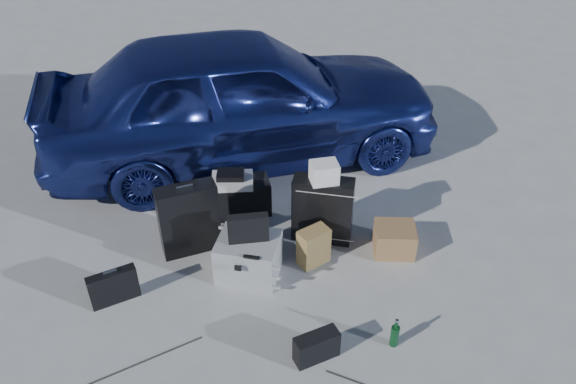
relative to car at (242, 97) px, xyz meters
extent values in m
plane|color=#A7A7A2|center=(-0.06, -2.48, -0.76)|extent=(60.00, 60.00, 0.00)
imported|color=navy|center=(0.00, 0.00, 0.00)|extent=(4.57, 2.04, 1.52)
cube|color=#989B9D|center=(-0.24, -2.05, -0.57)|extent=(0.66, 0.61, 0.39)
cube|color=black|center=(-0.23, -2.04, -0.24)|extent=(0.36, 0.11, 0.27)
cube|color=black|center=(-1.41, -2.16, -0.60)|extent=(0.42, 0.21, 0.32)
cube|color=black|center=(-0.73, -1.61, -0.40)|extent=(0.58, 0.29, 0.72)
cube|color=black|center=(0.53, -1.69, -0.42)|extent=(0.61, 0.41, 0.69)
cube|color=silver|center=(0.53, -1.71, 0.02)|extent=(0.25, 0.20, 0.20)
cube|color=black|center=(-0.26, -1.11, -0.58)|extent=(0.75, 0.33, 0.37)
cube|color=silver|center=(-0.26, -1.13, -0.36)|extent=(0.45, 0.36, 0.07)
cube|color=black|center=(-0.27, -1.11, -0.29)|extent=(0.30, 0.24, 0.06)
cube|color=olive|center=(0.37, -2.02, -0.58)|extent=(0.32, 0.26, 0.37)
cube|color=olive|center=(1.16, -2.02, -0.62)|extent=(0.44, 0.41, 0.28)
cube|color=black|center=(0.14, -3.08, -0.64)|extent=(0.37, 0.21, 0.25)
cylinder|color=#0A3417|center=(0.77, -3.08, -0.63)|extent=(0.08, 0.08, 0.27)
camera|label=1|loc=(-0.63, -5.79, 2.83)|focal=35.00mm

